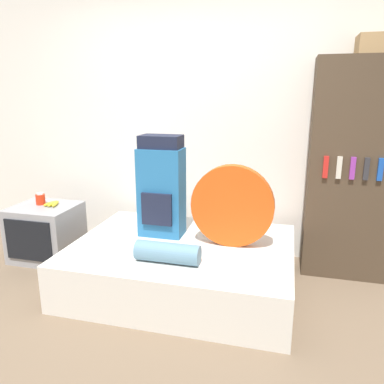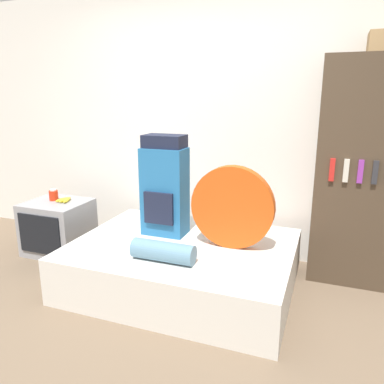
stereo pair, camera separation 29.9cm
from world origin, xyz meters
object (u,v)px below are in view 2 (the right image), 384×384
object	(u,v)px
sleeping_roll	(163,251)
bookshelf	(365,175)
tent_bag	(232,207)
backpack	(165,187)
television	(58,227)
canister	(54,195)

from	to	relation	value
sleeping_roll	bookshelf	world-z (taller)	bookshelf
tent_bag	bookshelf	size ratio (longest dim) A/B	0.35
tent_bag	bookshelf	distance (m)	1.15
backpack	tent_bag	world-z (taller)	backpack
tent_bag	sleeping_roll	size ratio (longest dim) A/B	1.39
television	canister	distance (m)	0.33
backpack	sleeping_roll	xyz separation A→B (m)	(0.23, -0.54, -0.35)
television	bookshelf	xyz separation A→B (m)	(2.85, 0.43, 0.68)
sleeping_roll	canister	world-z (taller)	canister
canister	bookshelf	xyz separation A→B (m)	(2.91, 0.38, 0.36)
tent_bag	canister	xyz separation A→B (m)	(-1.93, 0.18, -0.13)
backpack	tent_bag	distance (m)	0.65
backpack	bookshelf	distance (m)	1.69
tent_bag	television	world-z (taller)	tent_bag
tent_bag	canister	world-z (taller)	tent_bag
backpack	television	size ratio (longest dim) A/B	1.46
sleeping_roll	bookshelf	size ratio (longest dim) A/B	0.26
backpack	sleeping_roll	size ratio (longest dim) A/B	1.81
tent_bag	bookshelf	xyz separation A→B (m)	(0.98, 0.56, 0.23)
canister	backpack	bearing A→B (deg)	-3.99
tent_bag	canister	size ratio (longest dim) A/B	5.73
bookshelf	television	bearing A→B (deg)	-171.44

